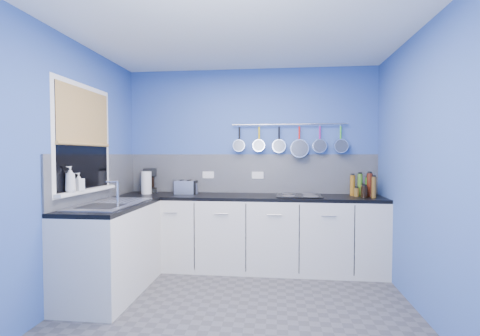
% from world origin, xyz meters
% --- Properties ---
extents(floor, '(3.20, 3.00, 0.02)m').
position_xyz_m(floor, '(0.00, 0.00, -0.01)').
color(floor, '#47474C').
rests_on(floor, ground).
extents(ceiling, '(3.20, 3.00, 0.02)m').
position_xyz_m(ceiling, '(0.00, 0.00, 2.51)').
color(ceiling, white).
rests_on(ceiling, ground).
extents(wall_back, '(3.20, 0.02, 2.50)m').
position_xyz_m(wall_back, '(0.00, 1.51, 1.25)').
color(wall_back, '#3958A6').
rests_on(wall_back, ground).
extents(wall_front, '(3.20, 0.02, 2.50)m').
position_xyz_m(wall_front, '(0.00, -1.51, 1.25)').
color(wall_front, '#3958A6').
rests_on(wall_front, ground).
extents(wall_left, '(0.02, 3.00, 2.50)m').
position_xyz_m(wall_left, '(-1.61, 0.00, 1.25)').
color(wall_left, '#3958A6').
rests_on(wall_left, ground).
extents(wall_right, '(0.02, 3.00, 2.50)m').
position_xyz_m(wall_right, '(1.61, 0.00, 1.25)').
color(wall_right, '#3958A6').
rests_on(wall_right, ground).
extents(backsplash_back, '(3.20, 0.02, 0.50)m').
position_xyz_m(backsplash_back, '(0.00, 1.49, 1.15)').
color(backsplash_back, gray).
rests_on(backsplash_back, wall_back).
extents(backsplash_left, '(0.02, 1.80, 0.50)m').
position_xyz_m(backsplash_left, '(-1.59, 0.60, 1.15)').
color(backsplash_left, gray).
rests_on(backsplash_left, wall_left).
extents(cabinet_run_back, '(3.20, 0.60, 0.86)m').
position_xyz_m(cabinet_run_back, '(0.00, 1.20, 0.43)').
color(cabinet_run_back, silver).
rests_on(cabinet_run_back, ground).
extents(worktop_back, '(3.20, 0.60, 0.04)m').
position_xyz_m(worktop_back, '(0.00, 1.20, 0.88)').
color(worktop_back, black).
rests_on(worktop_back, cabinet_run_back).
extents(cabinet_run_left, '(0.60, 1.20, 0.86)m').
position_xyz_m(cabinet_run_left, '(-1.30, 0.30, 0.43)').
color(cabinet_run_left, silver).
rests_on(cabinet_run_left, ground).
extents(worktop_left, '(0.60, 1.20, 0.04)m').
position_xyz_m(worktop_left, '(-1.30, 0.30, 0.88)').
color(worktop_left, black).
rests_on(worktop_left, cabinet_run_left).
extents(window_frame, '(0.01, 1.00, 1.10)m').
position_xyz_m(window_frame, '(-1.58, 0.30, 1.55)').
color(window_frame, white).
rests_on(window_frame, wall_left).
extents(window_glass, '(0.01, 0.90, 1.00)m').
position_xyz_m(window_glass, '(-1.57, 0.30, 1.55)').
color(window_glass, black).
rests_on(window_glass, wall_left).
extents(bamboo_blind, '(0.01, 0.90, 0.55)m').
position_xyz_m(bamboo_blind, '(-1.56, 0.30, 1.77)').
color(bamboo_blind, tan).
rests_on(bamboo_blind, wall_left).
extents(window_sill, '(0.10, 0.98, 0.03)m').
position_xyz_m(window_sill, '(-1.55, 0.30, 1.04)').
color(window_sill, white).
rests_on(window_sill, wall_left).
extents(sink_unit, '(0.50, 0.95, 0.01)m').
position_xyz_m(sink_unit, '(-1.30, 0.30, 0.90)').
color(sink_unit, silver).
rests_on(sink_unit, worktop_left).
extents(mixer_tap, '(0.12, 0.08, 0.26)m').
position_xyz_m(mixer_tap, '(-1.14, 0.12, 1.03)').
color(mixer_tap, silver).
rests_on(mixer_tap, worktop_left).
extents(socket_left, '(0.15, 0.01, 0.09)m').
position_xyz_m(socket_left, '(-0.55, 1.48, 1.13)').
color(socket_left, white).
rests_on(socket_left, backsplash_back).
extents(socket_right, '(0.15, 0.01, 0.09)m').
position_xyz_m(socket_right, '(0.10, 1.48, 1.13)').
color(socket_right, white).
rests_on(socket_right, backsplash_back).
extents(pot_rail, '(1.45, 0.02, 0.02)m').
position_xyz_m(pot_rail, '(0.50, 1.45, 1.78)').
color(pot_rail, silver).
rests_on(pot_rail, wall_back).
extents(soap_bottle_a, '(0.11, 0.11, 0.24)m').
position_xyz_m(soap_bottle_a, '(-1.53, -0.01, 1.17)').
color(soap_bottle_a, white).
rests_on(soap_bottle_a, window_sill).
extents(soap_bottle_b, '(0.09, 0.09, 0.17)m').
position_xyz_m(soap_bottle_b, '(-1.53, 0.13, 1.14)').
color(soap_bottle_b, white).
rests_on(soap_bottle_b, window_sill).
extents(paper_towel, '(0.15, 0.15, 0.28)m').
position_xyz_m(paper_towel, '(-1.29, 1.21, 1.04)').
color(paper_towel, white).
rests_on(paper_towel, worktop_back).
extents(coffee_maker, '(0.24, 0.25, 0.32)m').
position_xyz_m(coffee_maker, '(-1.29, 1.32, 1.06)').
color(coffee_maker, black).
rests_on(coffee_maker, worktop_back).
extents(toaster, '(0.27, 0.16, 0.17)m').
position_xyz_m(toaster, '(-0.80, 1.27, 0.98)').
color(toaster, silver).
rests_on(toaster, worktop_back).
extents(canister, '(0.12, 0.12, 0.14)m').
position_xyz_m(canister, '(-0.69, 1.29, 0.97)').
color(canister, silver).
rests_on(canister, worktop_back).
extents(hob, '(0.53, 0.47, 0.01)m').
position_xyz_m(hob, '(0.61, 1.19, 0.91)').
color(hob, black).
rests_on(hob, worktop_back).
extents(pan_0, '(0.16, 0.09, 0.35)m').
position_xyz_m(pan_0, '(-0.13, 1.44, 1.61)').
color(pan_0, silver).
rests_on(pan_0, pot_rail).
extents(pan_1, '(0.16, 0.10, 0.35)m').
position_xyz_m(pan_1, '(0.12, 1.44, 1.61)').
color(pan_1, silver).
rests_on(pan_1, pot_rail).
extents(pan_2, '(0.17, 0.06, 0.36)m').
position_xyz_m(pan_2, '(0.37, 1.44, 1.60)').
color(pan_2, silver).
rests_on(pan_2, pot_rail).
extents(pan_3, '(0.23, 0.09, 0.42)m').
position_xyz_m(pan_3, '(0.63, 1.44, 1.57)').
color(pan_3, silver).
rests_on(pan_3, pot_rail).
extents(pan_4, '(0.17, 0.05, 0.36)m').
position_xyz_m(pan_4, '(0.88, 1.44, 1.60)').
color(pan_4, silver).
rests_on(pan_4, pot_rail).
extents(pan_5, '(0.18, 0.08, 0.37)m').
position_xyz_m(pan_5, '(1.14, 1.44, 1.60)').
color(pan_5, silver).
rests_on(pan_5, pot_rail).
extents(condiment_0, '(0.05, 0.05, 0.22)m').
position_xyz_m(condiment_0, '(1.43, 1.32, 1.01)').
color(condiment_0, '#265919').
rests_on(condiment_0, worktop_back).
extents(condiment_1, '(0.06, 0.06, 0.26)m').
position_xyz_m(condiment_1, '(1.35, 1.31, 1.03)').
color(condiment_1, '#3F721E').
rests_on(condiment_1, worktop_back).
extents(condiment_2, '(0.06, 0.06, 0.25)m').
position_xyz_m(condiment_2, '(1.26, 1.31, 1.02)').
color(condiment_2, '#8C5914').
rests_on(condiment_2, worktop_back).
extents(condiment_3, '(0.07, 0.07, 0.28)m').
position_xyz_m(condiment_3, '(1.44, 1.23, 1.04)').
color(condiment_3, '#4C190C').
rests_on(condiment_3, worktop_back).
extents(condiment_4, '(0.05, 0.05, 0.13)m').
position_xyz_m(condiment_4, '(1.36, 1.21, 0.97)').
color(condiment_4, olive).
rests_on(condiment_4, worktop_back).
extents(condiment_5, '(0.06, 0.06, 0.10)m').
position_xyz_m(condiment_5, '(1.29, 1.22, 0.95)').
color(condiment_5, brown).
rests_on(condiment_5, worktop_back).
extents(condiment_6, '(0.05, 0.05, 0.24)m').
position_xyz_m(condiment_6, '(1.45, 1.10, 1.02)').
color(condiment_6, brown).
rests_on(condiment_6, worktop_back).
extents(condiment_7, '(0.07, 0.07, 0.13)m').
position_xyz_m(condiment_7, '(1.35, 1.13, 0.97)').
color(condiment_7, black).
rests_on(condiment_7, worktop_back).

